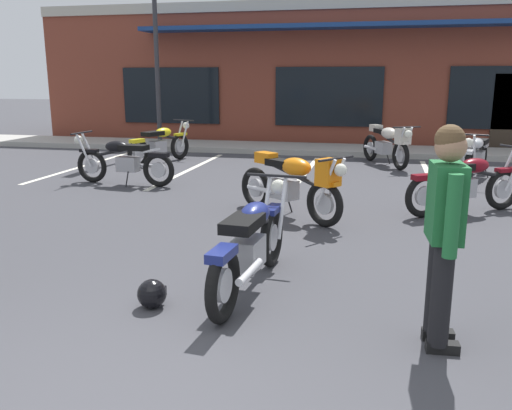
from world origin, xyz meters
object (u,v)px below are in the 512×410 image
object	(u,v)px
motorcycle_red_sportbike	(476,156)
motorcycle_orange_scrambler	(123,160)
helmet_on_pavement	(152,294)
motorcycle_foreground_classic	(251,243)
parking_lot_lamp_post	(153,17)
motorcycle_blue_standard	(294,182)
motorcycle_green_cafe_racer	(388,143)
motorcycle_black_cruiser	(160,144)
motorcycle_silver_naked	(467,183)
person_in_shorts_foreground	(444,225)

from	to	relation	value
motorcycle_red_sportbike	motorcycle_orange_scrambler	world-z (taller)	same
helmet_on_pavement	motorcycle_orange_scrambler	bearing A→B (deg)	118.65
motorcycle_foreground_classic	parking_lot_lamp_post	bearing A→B (deg)	117.87
motorcycle_foreground_classic	motorcycle_blue_standard	bearing A→B (deg)	90.67
motorcycle_foreground_classic	motorcycle_orange_scrambler	xyz separation A→B (m)	(-3.58, 4.55, 0.00)
motorcycle_foreground_classic	motorcycle_red_sportbike	bearing A→B (deg)	65.59
motorcycle_green_cafe_racer	motorcycle_foreground_classic	bearing A→B (deg)	-99.50
motorcycle_red_sportbike	helmet_on_pavement	world-z (taller)	motorcycle_red_sportbike
motorcycle_blue_standard	motorcycle_black_cruiser	bearing A→B (deg)	131.18
motorcycle_silver_naked	helmet_on_pavement	distance (m)	5.31
motorcycle_green_cafe_racer	helmet_on_pavement	distance (m)	8.81
motorcycle_black_cruiser	helmet_on_pavement	distance (m)	8.45
motorcycle_red_sportbike	helmet_on_pavement	xyz separation A→B (m)	(-3.82, -7.35, -0.33)
motorcycle_green_cafe_racer	person_in_shorts_foreground	xyz separation A→B (m)	(0.29, -8.73, 0.42)
motorcycle_foreground_classic	motorcycle_orange_scrambler	world-z (taller)	same
motorcycle_red_sportbike	motorcycle_black_cruiser	size ratio (longest dim) A/B	1.00
motorcycle_red_sportbike	person_in_shorts_foreground	world-z (taller)	person_in_shorts_foreground
motorcycle_silver_naked	person_in_shorts_foreground	bearing A→B (deg)	-100.55
motorcycle_black_cruiser	parking_lot_lamp_post	bearing A→B (deg)	114.46
motorcycle_red_sportbike	person_in_shorts_foreground	distance (m)	7.68
motorcycle_foreground_classic	motorcycle_orange_scrambler	bearing A→B (deg)	128.20
motorcycle_orange_scrambler	person_in_shorts_foreground	distance (m)	7.46
motorcycle_red_sportbike	motorcycle_blue_standard	bearing A→B (deg)	-127.77
person_in_shorts_foreground	motorcycle_silver_naked	bearing A→B (deg)	79.45
motorcycle_black_cruiser	motorcycle_silver_naked	world-z (taller)	same
motorcycle_red_sportbike	parking_lot_lamp_post	distance (m)	8.58
motorcycle_black_cruiser	motorcycle_blue_standard	size ratio (longest dim) A/B	1.13
motorcycle_blue_standard	motorcycle_orange_scrambler	size ratio (longest dim) A/B	0.85
motorcycle_red_sportbike	motorcycle_blue_standard	world-z (taller)	same
person_in_shorts_foreground	motorcycle_blue_standard	bearing A→B (deg)	115.04
motorcycle_green_cafe_racer	helmet_on_pavement	size ratio (longest dim) A/B	7.39
motorcycle_black_cruiser	motorcycle_orange_scrambler	distance (m)	2.69
motorcycle_orange_scrambler	parking_lot_lamp_post	bearing A→B (deg)	104.39
motorcycle_foreground_classic	person_in_shorts_foreground	bearing A→B (deg)	-25.86
motorcycle_green_cafe_racer	helmet_on_pavement	xyz separation A→B (m)	(-2.09, -8.55, -0.40)
motorcycle_silver_naked	motorcycle_orange_scrambler	distance (m)	6.09
motorcycle_red_sportbike	motorcycle_green_cafe_racer	size ratio (longest dim) A/B	1.06
motorcycle_green_cafe_racer	parking_lot_lamp_post	size ratio (longest dim) A/B	0.35
motorcycle_blue_standard	motorcycle_green_cafe_racer	world-z (taller)	same
motorcycle_red_sportbike	motorcycle_orange_scrambler	bearing A→B (deg)	-161.71
person_in_shorts_foreground	helmet_on_pavement	size ratio (longest dim) A/B	6.44
helmet_on_pavement	motorcycle_red_sportbike	bearing A→B (deg)	62.56
motorcycle_foreground_classic	motorcycle_green_cafe_racer	distance (m)	8.05
motorcycle_silver_naked	motorcycle_black_cruiser	bearing A→B (deg)	150.54
person_in_shorts_foreground	helmet_on_pavement	bearing A→B (deg)	175.88
motorcycle_orange_scrambler	motorcycle_blue_standard	bearing A→B (deg)	-26.87
motorcycle_red_sportbike	person_in_shorts_foreground	bearing A→B (deg)	-100.83
motorcycle_black_cruiser	motorcycle_green_cafe_racer	world-z (taller)	same
motorcycle_black_cruiser	motorcycle_green_cafe_racer	distance (m)	5.31
motorcycle_green_cafe_racer	motorcycle_silver_naked	bearing A→B (deg)	-75.63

